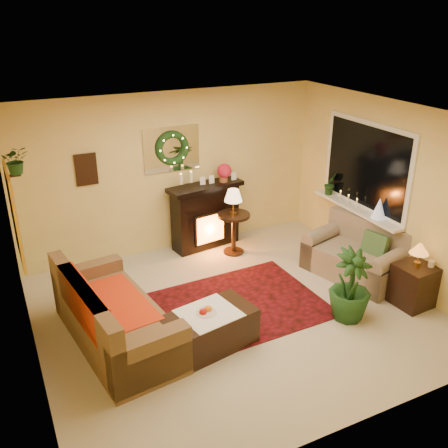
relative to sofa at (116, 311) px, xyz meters
name	(u,v)px	position (x,y,z in m)	size (l,w,h in m)	color
floor	(235,312)	(1.57, -0.07, -0.43)	(5.00, 5.00, 0.00)	beige
ceiling	(238,118)	(1.57, -0.07, 2.17)	(5.00, 5.00, 0.00)	white
wall_back	(172,173)	(1.57, 2.18, 0.87)	(5.00, 5.00, 0.00)	#EFD88C
wall_front	(355,316)	(1.57, -2.32, 0.87)	(5.00, 5.00, 0.00)	#EFD88C
wall_left	(22,265)	(-0.93, -0.07, 0.87)	(4.50, 4.50, 0.00)	#EFD88C
wall_right	(391,193)	(4.07, -0.07, 0.87)	(4.50, 4.50, 0.00)	#EFD88C
area_rug	(235,306)	(1.63, 0.05, -0.42)	(2.32, 1.74, 0.01)	#431511
sofa	(116,311)	(0.00, 0.00, 0.00)	(0.91, 2.07, 0.89)	brown
red_throw	(112,304)	(-0.01, 0.12, 0.03)	(0.78, 1.27, 0.02)	red
fireplace	(205,216)	(2.05, 1.97, 0.12)	(1.13, 0.36, 1.03)	black
poinsettia	(224,171)	(2.38, 1.92, 0.87)	(0.24, 0.24, 0.24)	red
mantel_candle_a	(181,179)	(1.63, 1.93, 0.83)	(0.06, 0.06, 0.17)	white
mantel_candle_b	(191,177)	(1.81, 1.96, 0.83)	(0.06, 0.06, 0.17)	white
mantel_mirror	(172,149)	(1.57, 2.16, 1.27)	(0.92, 0.02, 0.72)	white
wreath	(173,148)	(1.57, 2.12, 1.29)	(0.55, 0.55, 0.11)	#194719
wall_art	(86,169)	(0.22, 2.16, 1.12)	(0.32, 0.03, 0.48)	#381E11
gold_mirror	(14,215)	(-0.91, 0.23, 1.32)	(0.03, 0.84, 1.00)	gold
hanging_plant	(18,173)	(-0.77, 0.98, 1.54)	(0.33, 0.28, 0.36)	#194719
loveseat	(355,250)	(3.63, 0.03, -0.01)	(0.83, 1.42, 0.83)	gray
window_frame	(366,166)	(4.06, 0.48, 1.12)	(0.03, 1.86, 1.36)	white
window_glass	(365,166)	(4.04, 0.48, 1.12)	(0.02, 1.70, 1.22)	black
window_sill	(356,209)	(3.95, 0.48, 0.44)	(0.22, 1.86, 0.04)	white
mini_tree	(379,209)	(3.98, 0.01, 0.61)	(0.22, 0.22, 0.33)	silver
sill_plant	(330,183)	(3.95, 1.15, 0.66)	(0.27, 0.21, 0.48)	#205828
side_table_round	(234,235)	(2.35, 1.52, -0.10)	(0.53, 0.53, 0.69)	#452411
lamp_cream	(233,204)	(2.32, 1.48, 0.45)	(0.29, 0.29, 0.44)	#F7CE95
end_table_square	(413,287)	(3.83, -0.95, -0.16)	(0.48, 0.48, 0.59)	#4E2510
lamp_tiffany	(418,255)	(3.84, -0.94, 0.32)	(0.25, 0.25, 0.37)	orange
coffee_table	(209,331)	(0.96, -0.58, -0.22)	(1.09, 0.60, 0.46)	#371810
fruit_bowl	(206,314)	(0.93, -0.57, 0.02)	(0.25, 0.25, 0.06)	white
floor_palm	(350,288)	(2.84, -0.83, 0.02)	(1.61, 1.61, 2.87)	#184F1C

